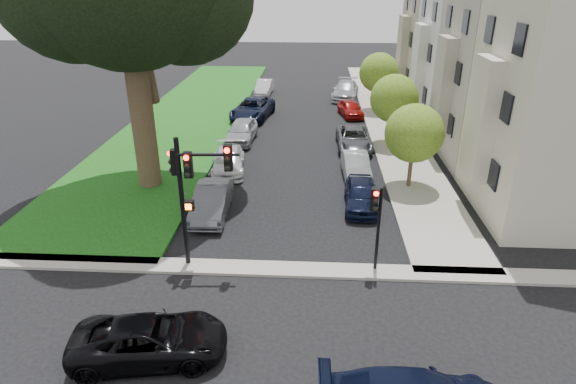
# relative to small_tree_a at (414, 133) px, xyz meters

# --- Properties ---
(ground) EXTENTS (140.00, 140.00, 0.00)m
(ground) POSITION_rel_small_tree_a_xyz_m (-6.20, -10.34, -3.04)
(ground) COLOR black
(ground) RESTS_ON ground
(grass_strip) EXTENTS (8.00, 44.00, 0.12)m
(grass_strip) POSITION_rel_small_tree_a_xyz_m (-15.20, 13.66, -2.98)
(grass_strip) COLOR #133C10
(grass_strip) RESTS_ON ground
(sidewalk_right) EXTENTS (3.50, 44.00, 0.12)m
(sidewalk_right) POSITION_rel_small_tree_a_xyz_m (0.55, 13.66, -2.98)
(sidewalk_right) COLOR #9C988A
(sidewalk_right) RESTS_ON ground
(sidewalk_cross) EXTENTS (60.00, 1.00, 0.12)m
(sidewalk_cross) POSITION_rel_small_tree_a_xyz_m (-6.20, -8.34, -2.98)
(sidewalk_cross) COLOR #9C988A
(sidewalk_cross) RESTS_ON ground
(house_b) EXTENTS (7.70, 7.55, 15.97)m
(house_b) POSITION_rel_small_tree_a_xyz_m (6.25, 5.16, 3.90)
(house_b) COLOR #AFA695
(house_b) RESTS_ON ground
(house_c) EXTENTS (7.70, 7.55, 15.97)m
(house_c) POSITION_rel_small_tree_a_xyz_m (6.25, 12.66, 3.90)
(house_c) COLOR beige
(house_c) RESTS_ON ground
(house_d) EXTENTS (7.70, 7.55, 15.97)m
(house_d) POSITION_rel_small_tree_a_xyz_m (6.25, 20.16, 3.90)
(house_d) COLOR #A7A193
(house_d) RESTS_ON ground
(small_tree_a) EXTENTS (3.05, 3.05, 4.57)m
(small_tree_a) POSITION_rel_small_tree_a_xyz_m (0.00, 0.00, 0.00)
(small_tree_a) COLOR #36241A
(small_tree_a) RESTS_ON ground
(small_tree_b) EXTENTS (3.14, 3.14, 4.71)m
(small_tree_b) POSITION_rel_small_tree_a_xyz_m (0.00, 7.13, 0.09)
(small_tree_b) COLOR #36241A
(small_tree_b) RESTS_ON ground
(small_tree_c) EXTENTS (3.20, 3.20, 4.79)m
(small_tree_c) POSITION_rel_small_tree_a_xyz_m (0.00, 15.76, 0.15)
(small_tree_c) COLOR #36241A
(small_tree_c) RESTS_ON ground
(traffic_signal_main) EXTENTS (2.58, 0.67, 5.27)m
(traffic_signal_main) POSITION_rel_small_tree_a_xyz_m (-9.58, -8.11, 0.60)
(traffic_signal_main) COLOR black
(traffic_signal_main) RESTS_ON ground
(traffic_signal_secondary) EXTENTS (0.47, 0.38, 3.52)m
(traffic_signal_secondary) POSITION_rel_small_tree_a_xyz_m (-2.78, -8.15, -0.58)
(traffic_signal_secondary) COLOR black
(traffic_signal_secondary) RESTS_ON ground
(car_cross_near) EXTENTS (4.85, 2.81, 1.27)m
(car_cross_near) POSITION_rel_small_tree_a_xyz_m (-9.88, -13.14, -2.40)
(car_cross_near) COLOR black
(car_cross_near) RESTS_ON ground
(car_parked_0) EXTENTS (1.77, 4.08, 1.37)m
(car_parked_0) POSITION_rel_small_tree_a_xyz_m (-2.76, -2.55, -2.35)
(car_parked_0) COLOR black
(car_parked_0) RESTS_ON ground
(car_parked_1) EXTENTS (1.56, 4.02, 1.31)m
(car_parked_1) POSITION_rel_small_tree_a_xyz_m (-2.75, 1.40, -2.39)
(car_parked_1) COLOR #999BA0
(car_parked_1) RESTS_ON ground
(car_parked_2) EXTENTS (2.25, 4.76, 1.31)m
(car_parked_2) POSITION_rel_small_tree_a_xyz_m (-2.52, 6.33, -2.38)
(car_parked_2) COLOR #3F4247
(car_parked_2) RESTS_ON ground
(car_parked_3) EXTENTS (2.25, 3.98, 1.28)m
(car_parked_3) POSITION_rel_small_tree_a_xyz_m (-2.26, 14.08, -2.40)
(car_parked_3) COLOR maroon
(car_parked_3) RESTS_ON ground
(car_parked_4) EXTENTS (2.92, 5.58, 1.54)m
(car_parked_4) POSITION_rel_small_tree_a_xyz_m (-2.36, 20.15, -2.27)
(car_parked_4) COLOR #999BA0
(car_parked_4) RESTS_ON ground
(car_parked_5) EXTENTS (1.66, 4.42, 1.44)m
(car_parked_5) POSITION_rel_small_tree_a_xyz_m (-9.90, -3.77, -2.32)
(car_parked_5) COLOR #3F4247
(car_parked_5) RESTS_ON ground
(car_parked_6) EXTENTS (2.35, 4.64, 1.29)m
(car_parked_6) POSITION_rel_small_tree_a_xyz_m (-10.07, 1.80, -2.39)
(car_parked_6) COLOR silver
(car_parked_6) RESTS_ON ground
(car_parked_7) EXTENTS (1.96, 4.47, 1.50)m
(car_parked_7) POSITION_rel_small_tree_a_xyz_m (-10.08, 7.24, -2.29)
(car_parked_7) COLOR #999BA0
(car_parked_7) RESTS_ON ground
(car_parked_8) EXTENTS (3.42, 5.92, 1.55)m
(car_parked_8) POSITION_rel_small_tree_a_xyz_m (-10.06, 13.09, -2.26)
(car_parked_8) COLOR black
(car_parked_8) RESTS_ON ground
(car_parked_9) EXTENTS (1.58, 4.00, 1.30)m
(car_parked_9) POSITION_rel_small_tree_a_xyz_m (-9.98, 21.67, -2.39)
(car_parked_9) COLOR silver
(car_parked_9) RESTS_ON ground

